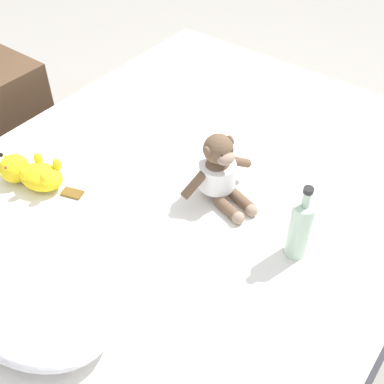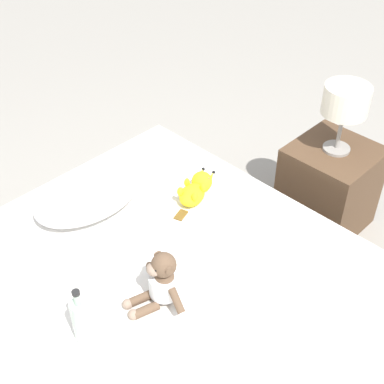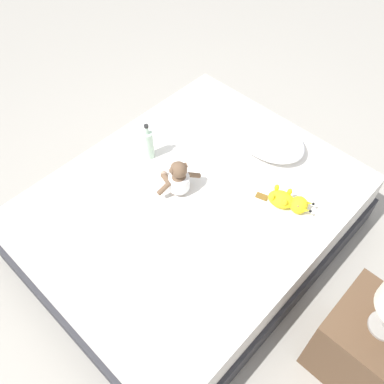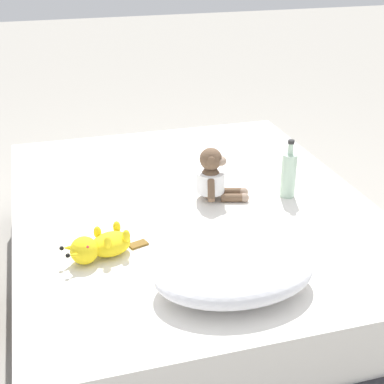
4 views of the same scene
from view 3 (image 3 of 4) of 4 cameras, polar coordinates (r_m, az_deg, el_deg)
ground_plane at (r=2.76m, az=0.00°, el=-6.31°), size 16.00×16.00×0.00m
bed at (r=2.58m, az=0.00°, el=-3.76°), size 1.53×1.90×0.44m
pillow at (r=2.68m, az=10.24°, el=7.48°), size 0.55×0.38×0.13m
plush_monkey at (r=2.36m, az=-1.92°, el=1.81°), size 0.24×0.28×0.24m
plush_yellow_creature at (r=2.39m, az=13.14°, el=-1.26°), size 0.33×0.17×0.10m
glass_bottle at (r=2.55m, az=-6.03°, el=6.53°), size 0.07×0.07×0.26m
nightstand at (r=2.37m, az=22.71°, el=-18.81°), size 0.42×0.42×0.50m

